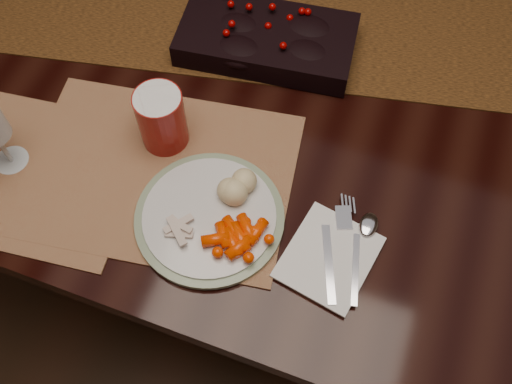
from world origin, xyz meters
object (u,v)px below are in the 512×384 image
(dining_table, at_px, (288,187))
(napkin, at_px, (329,257))
(placemat_main, at_px, (159,173))
(centerpiece, at_px, (267,37))
(turkey_shreds, at_px, (173,226))
(baby_carrots, at_px, (234,241))
(red_cup, at_px, (162,119))
(mashed_potatoes, at_px, (235,182))
(dinner_plate, at_px, (209,217))

(dining_table, relative_size, napkin, 11.95)
(napkin, bearing_deg, placemat_main, -178.35)
(centerpiece, height_order, turkey_shreds, centerpiece)
(baby_carrots, xyz_separation_m, napkin, (0.15, 0.03, -0.02))
(dining_table, distance_m, centerpiece, 0.43)
(turkey_shreds, xyz_separation_m, red_cup, (-0.09, 0.16, 0.03))
(napkin, bearing_deg, turkey_shreds, -159.65)
(baby_carrots, distance_m, turkey_shreds, 0.10)
(mashed_potatoes, relative_size, red_cup, 0.68)
(dining_table, xyz_separation_m, centerpiece, (-0.09, 0.07, 0.41))
(dining_table, height_order, napkin, napkin)
(dinner_plate, bearing_deg, napkin, 0.43)
(centerpiece, relative_size, mashed_potatoes, 4.31)
(dining_table, distance_m, red_cup, 0.51)
(centerpiece, height_order, baby_carrots, centerpiece)
(centerpiece, relative_size, red_cup, 2.95)
(placemat_main, distance_m, red_cup, 0.09)
(mashed_potatoes, bearing_deg, red_cup, 158.82)
(dining_table, height_order, baby_carrots, baby_carrots)
(centerpiece, relative_size, baby_carrots, 3.39)
(dinner_plate, height_order, baby_carrots, baby_carrots)
(mashed_potatoes, bearing_deg, turkey_shreds, -123.07)
(dining_table, relative_size, mashed_potatoes, 23.36)
(centerpiece, bearing_deg, mashed_potatoes, -79.45)
(dinner_plate, bearing_deg, placemat_main, 155.86)
(placemat_main, xyz_separation_m, red_cup, (-0.02, 0.07, 0.06))
(napkin, bearing_deg, red_cup, 170.92)
(mashed_potatoes, distance_m, napkin, 0.19)
(centerpiece, distance_m, baby_carrots, 0.42)
(dining_table, bearing_deg, dinner_plate, -99.28)
(centerpiece, bearing_deg, dining_table, -38.74)
(placemat_main, distance_m, turkey_shreds, 0.12)
(turkey_shreds, bearing_deg, dinner_plate, 43.05)
(turkey_shreds, relative_size, napkin, 0.43)
(mashed_potatoes, relative_size, napkin, 0.51)
(dining_table, relative_size, centerpiece, 5.42)
(placemat_main, bearing_deg, napkin, -17.34)
(turkey_shreds, bearing_deg, dining_table, 74.97)
(mashed_potatoes, bearing_deg, dining_table, 83.60)
(dining_table, xyz_separation_m, napkin, (0.15, -0.31, 0.38))
(placemat_main, relative_size, baby_carrots, 4.64)
(turkey_shreds, bearing_deg, baby_carrots, 4.54)
(dining_table, bearing_deg, placemat_main, -122.63)
(napkin, relative_size, red_cup, 1.34)
(centerpiece, relative_size, placemat_main, 0.73)
(mashed_potatoes, relative_size, turkey_shreds, 1.19)
(placemat_main, height_order, napkin, napkin)
(dinner_plate, distance_m, red_cup, 0.19)
(napkin, distance_m, red_cup, 0.36)
(mashed_potatoes, bearing_deg, baby_carrots, -70.47)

